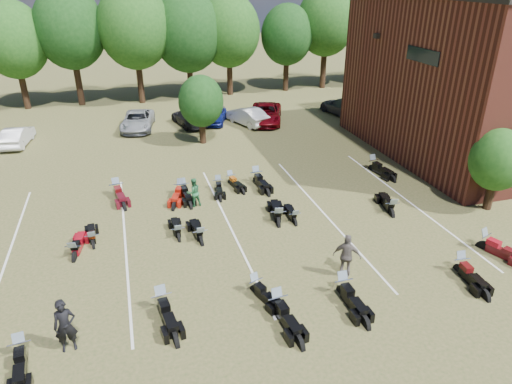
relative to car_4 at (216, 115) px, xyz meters
name	(u,v)px	position (x,y,z in m)	size (l,w,h in m)	color
ground	(310,249)	(0.06, -20.05, -0.64)	(160.00, 160.00, 0.00)	brown
car_1	(17,136)	(-14.83, -1.20, 0.03)	(1.42, 4.07, 1.34)	silver
car_2	(138,121)	(-6.29, 0.19, 0.05)	(2.30, 4.98, 1.38)	gray
car_3	(189,117)	(-2.21, 0.03, 0.02)	(1.86, 4.59, 1.33)	black
car_4	(216,115)	(0.00, 0.00, 0.00)	(1.52, 3.79, 1.29)	navy
car_5	(247,116)	(2.39, -1.13, 0.06)	(1.49, 4.27, 1.41)	beige
car_6	(266,113)	(4.03, -0.97, 0.10)	(2.48, 5.38, 1.49)	#62050C
car_7	(343,107)	(11.20, -0.80, 0.10)	(2.08, 5.11, 1.48)	#39393E
person_black	(65,326)	(-9.93, -23.42, 0.33)	(0.71, 0.47, 1.95)	black
person_green	(194,192)	(-4.24, -14.35, 0.15)	(0.78, 0.61, 1.60)	#246138
person_grey	(347,256)	(0.66, -22.31, 0.31)	(1.12, 0.47, 1.92)	#605752
motorcycle_0	(23,357)	(-11.38, -23.38, -0.64)	(0.72, 2.27, 1.27)	black
motorcycle_1	(163,310)	(-6.78, -22.32, -0.64)	(0.80, 2.50, 1.39)	black
motorcycle_2	(255,292)	(-3.19, -22.33, -0.64)	(0.66, 2.08, 1.16)	black
motorcycle_3	(277,312)	(-2.74, -23.66, -0.64)	(0.79, 2.47, 1.38)	black
motorcycle_4	(342,294)	(0.00, -23.41, -0.64)	(0.79, 2.47, 1.38)	black
motorcycle_5	(459,272)	(5.35, -23.46, -0.64)	(0.75, 2.36, 1.32)	black
motorcycle_6	(483,249)	(7.58, -22.26, -0.64)	(0.80, 2.50, 1.39)	#490A0F
motorcycle_7	(75,259)	(-10.08, -17.85, -0.64)	(0.72, 2.26, 1.26)	maroon
motorcycle_8	(94,246)	(-9.34, -17.02, -0.64)	(0.65, 2.05, 1.15)	black
motorcycle_9	(179,239)	(-5.51, -17.53, -0.64)	(0.66, 2.06, 1.15)	black
motorcycle_10	(201,243)	(-4.58, -18.13, -0.64)	(0.71, 2.24, 1.25)	black
motorcycle_11	(278,224)	(-0.59, -17.52, -0.64)	(0.80, 2.52, 1.40)	black
motorcycle_12	(295,224)	(0.22, -17.69, -0.64)	(0.64, 2.01, 1.12)	black
motorcycle_13	(391,215)	(5.32, -18.26, -0.64)	(0.77, 2.42, 1.35)	black
motorcycle_14	(118,195)	(-8.16, -11.83, -0.64)	(0.80, 2.52, 1.40)	#440913
motorcycle_15	(181,195)	(-4.76, -12.79, -0.64)	(0.74, 2.33, 1.30)	#9E170B
motorcycle_16	(183,194)	(-4.60, -12.77, -0.64)	(0.75, 2.34, 1.31)	black
motorcycle_17	(231,184)	(-1.70, -12.15, -0.64)	(0.65, 2.05, 1.14)	black
motorcycle_18	(218,189)	(-2.56, -12.64, -0.64)	(0.65, 2.05, 1.15)	black
motorcycle_19	(256,182)	(-0.20, -12.39, -0.64)	(0.79, 2.49, 1.39)	black
motorcycle_20	(372,170)	(7.37, -12.71, -0.64)	(0.81, 2.53, 1.41)	black
tree_line	(184,32)	(-0.94, 8.95, 5.67)	(56.00, 6.00, 9.79)	black
young_tree_near_building	(498,160)	(10.56, -19.05, 2.11)	(2.80, 2.80, 4.16)	black
young_tree_midfield	(201,101)	(-1.94, -4.55, 2.45)	(3.20, 3.20, 4.70)	black
parking_lines	(230,226)	(-2.94, -17.05, -0.64)	(20.10, 14.00, 0.01)	silver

